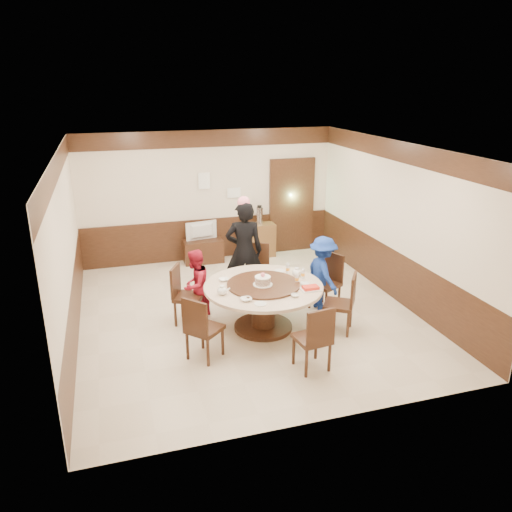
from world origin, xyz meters
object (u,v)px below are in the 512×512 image
object	(u,v)px
person_blue	(323,273)
birthday_cake	(263,281)
television	(202,231)
person_standing	(244,251)
side_cabinet	(257,240)
thermos	(259,216)
person_red	(195,285)
shrimp_platter	(311,288)
tv_stand	(203,251)
banquet_table	(263,298)

from	to	relation	value
person_blue	birthday_cake	bearing A→B (deg)	105.98
person_blue	television	world-z (taller)	person_blue
person_blue	television	xyz separation A→B (m)	(-1.52, 2.92, 0.05)
person_standing	side_cabinet	xyz separation A→B (m)	(0.88, 2.15, -0.53)
birthday_cake	thermos	distance (m)	3.57
television	person_standing	bearing A→B (deg)	90.30
person_standing	thermos	size ratio (longest dim) A/B	4.77
person_standing	thermos	world-z (taller)	person_standing
person_red	shrimp_platter	distance (m)	1.92
birthday_cake	tv_stand	distance (m)	3.46
person_red	birthday_cake	size ratio (longest dim) A/B	3.95
person_blue	thermos	xyz separation A→B (m)	(-0.22, 2.95, 0.29)
side_cabinet	shrimp_platter	bearing A→B (deg)	-94.20
banquet_table	shrimp_platter	bearing A→B (deg)	-31.21
tv_stand	birthday_cake	bearing A→B (deg)	-85.05
thermos	banquet_table	bearing A→B (deg)	-106.13
person_standing	thermos	bearing A→B (deg)	-102.97
banquet_table	person_standing	bearing A→B (deg)	88.67
banquet_table	person_blue	world-z (taller)	person_blue
person_red	television	size ratio (longest dim) A/B	1.74
tv_stand	shrimp_platter	bearing A→B (deg)	-75.66
television	side_cabinet	world-z (taller)	television
banquet_table	birthday_cake	bearing A→B (deg)	-118.73
television	banquet_table	bearing A→B (deg)	86.43
tv_stand	side_cabinet	size ratio (longest dim) A/B	1.06
thermos	person_blue	bearing A→B (deg)	-85.68
person_red	side_cabinet	bearing A→B (deg)	-173.91
birthday_cake	tv_stand	xyz separation A→B (m)	(-0.29, 3.39, -0.60)
person_blue	tv_stand	bearing A→B (deg)	22.47
thermos	television	bearing A→B (deg)	-178.67
person_standing	television	xyz separation A→B (m)	(-0.35, 2.12, -0.21)
person_red	shrimp_platter	bearing A→B (deg)	97.32
person_red	person_blue	size ratio (longest dim) A/B	0.92
person_red	shrimp_platter	world-z (taller)	person_red
shrimp_platter	television	xyz separation A→B (m)	(-0.95, 3.73, -0.08)
shrimp_platter	side_cabinet	size ratio (longest dim) A/B	0.38
person_red	person_standing	bearing A→B (deg)	160.19
person_blue	shrimp_platter	distance (m)	0.99
side_cabinet	person_standing	bearing A→B (deg)	-112.29
birthday_cake	television	world-z (taller)	birthday_cake
banquet_table	person_blue	xyz separation A→B (m)	(1.20, 0.42, 0.12)
person_blue	side_cabinet	xyz separation A→B (m)	(-0.29, 2.95, -0.28)
tv_stand	thermos	distance (m)	1.47
person_standing	tv_stand	xyz separation A→B (m)	(-0.35, 2.12, -0.66)
person_red	birthday_cake	distance (m)	1.20
person_red	television	world-z (taller)	person_red
banquet_table	person_standing	distance (m)	1.28
person_standing	birthday_cake	distance (m)	1.27
side_cabinet	birthday_cake	bearing A→B (deg)	-105.29
person_standing	shrimp_platter	xyz separation A→B (m)	(0.61, -1.61, -0.13)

